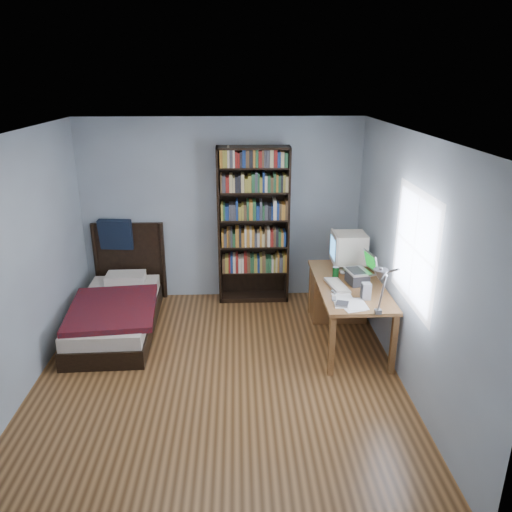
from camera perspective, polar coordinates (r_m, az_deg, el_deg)
name	(u,v)px	position (r m, az deg, el deg)	size (l,w,h in m)	color
room	(219,265)	(4.86, -4.30, -1.08)	(4.20, 4.24, 2.50)	#503117
desk	(341,293)	(6.39, 9.64, -4.15)	(0.75, 1.58, 0.73)	brown
crt_monitor	(348,248)	(6.24, 10.48, 0.87)	(0.40, 0.38, 0.46)	beige
laptop	(359,275)	(5.85, 11.68, -2.11)	(0.36, 0.35, 0.38)	#2D2D30
desk_lamp	(381,279)	(4.60, 14.05, -2.60)	(0.26, 0.57, 0.68)	#99999E
keyboard	(337,286)	(5.75, 9.26, -3.35)	(0.17, 0.43, 0.03)	#BAAD9B
speaker	(366,291)	(5.47, 12.47, -3.94)	(0.09, 0.09, 0.18)	gray
soda_can	(336,272)	(5.98, 9.09, -1.87)	(0.07, 0.07, 0.13)	#073707
mouse	(342,272)	(6.13, 9.84, -1.86)	(0.06, 0.10, 0.03)	silver
phone_silver	(335,292)	(5.58, 9.04, -4.12)	(0.05, 0.11, 0.02)	silver
phone_grey	(334,299)	(5.42, 8.90, -4.85)	(0.04, 0.09, 0.02)	gray
external_drive	(342,304)	(5.31, 9.82, -5.45)	(0.12, 0.12, 0.03)	gray
bookshelf	(253,226)	(6.76, -0.29, 3.44)	(0.96, 0.30, 2.14)	black
bed	(117,308)	(6.48, -15.58, -5.77)	(1.10, 2.02, 1.16)	black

